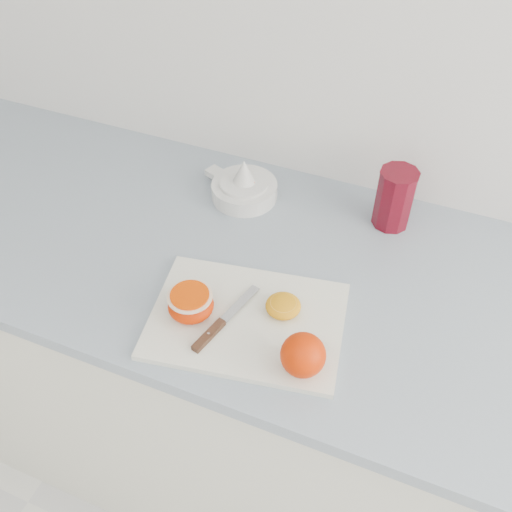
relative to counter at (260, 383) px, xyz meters
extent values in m
cube|color=silver|center=(0.00, 0.00, -0.02)|extent=(2.33, 0.60, 0.86)
cube|color=#899AA8|center=(0.00, 0.00, 0.43)|extent=(2.39, 0.64, 0.03)
cube|color=silver|center=(0.04, -0.16, 0.45)|extent=(0.37, 0.29, 0.01)
sphere|color=red|center=(0.16, -0.22, 0.49)|extent=(0.07, 0.07, 0.07)
ellipsoid|color=red|center=(-0.06, -0.18, 0.48)|extent=(0.08, 0.08, 0.04)
cylinder|color=beige|center=(-0.06, -0.18, 0.50)|extent=(0.08, 0.08, 0.00)
cylinder|color=#FF5100|center=(-0.06, -0.18, 0.50)|extent=(0.07, 0.07, 0.00)
ellipsoid|color=orange|center=(0.09, -0.12, 0.47)|extent=(0.06, 0.06, 0.03)
cylinder|color=gold|center=(0.09, -0.12, 0.48)|extent=(0.05, 0.05, 0.00)
cube|color=#4B311E|center=(-0.01, -0.22, 0.46)|extent=(0.03, 0.08, 0.01)
cube|color=#B7B7BC|center=(0.01, -0.13, 0.46)|extent=(0.04, 0.10, 0.00)
cylinder|color=#B7B7BC|center=(-0.01, -0.22, 0.46)|extent=(0.00, 0.00, 0.01)
cylinder|color=white|center=(-0.11, 0.17, 0.46)|extent=(0.14, 0.14, 0.04)
cylinder|color=white|center=(-0.11, 0.17, 0.48)|extent=(0.11, 0.11, 0.01)
cone|color=white|center=(-0.11, 0.17, 0.51)|extent=(0.05, 0.05, 0.05)
cube|color=white|center=(-0.19, 0.20, 0.46)|extent=(0.05, 0.05, 0.01)
ellipsoid|color=#DF4C00|center=(-0.10, 0.15, 0.49)|extent=(0.01, 0.01, 0.00)
ellipsoid|color=#DF4C00|center=(-0.11, 0.18, 0.49)|extent=(0.01, 0.01, 0.00)
ellipsoid|color=#DF4C00|center=(-0.11, 0.15, 0.49)|extent=(0.01, 0.01, 0.00)
ellipsoid|color=#DF4C00|center=(-0.09, 0.17, 0.49)|extent=(0.01, 0.01, 0.00)
cylinder|color=maroon|center=(0.21, 0.20, 0.51)|extent=(0.08, 0.08, 0.13)
cylinder|color=#CF530B|center=(0.21, 0.20, 0.46)|extent=(0.06, 0.06, 0.02)
cylinder|color=maroon|center=(0.21, 0.20, 0.57)|extent=(0.08, 0.08, 0.00)
camera|label=1|loc=(0.29, -0.73, 1.24)|focal=40.00mm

